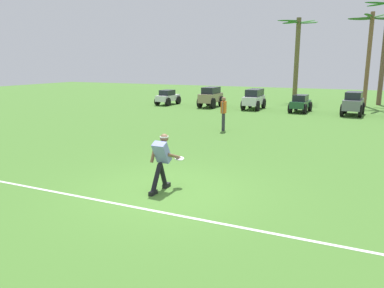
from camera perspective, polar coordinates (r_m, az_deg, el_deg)
ground_plane at (r=9.31m, az=-3.45°, el=-7.20°), size 80.00×80.00×0.00m
field_line_paint at (r=8.31m, az=-7.60°, el=-9.72°), size 24.44×0.13×0.01m
frisbee_thrower at (r=9.20m, az=-4.64°, el=-2.30°), size 0.49×1.12×1.40m
frisbee_in_flight at (r=9.56m, az=-1.96°, el=-2.20°), size 0.35×0.35×0.07m
teammate_near_sideline at (r=17.36m, az=4.83°, el=5.12°), size 0.24×0.50×1.56m
parked_car_slot_a at (r=28.24m, az=-3.72°, el=7.14°), size 1.16×2.23×1.10m
parked_car_slot_b at (r=26.74m, az=2.88°, el=7.25°), size 1.18×2.36×1.40m
parked_car_slot_c at (r=25.83m, az=9.43°, el=6.87°), size 1.16×2.41×1.34m
parked_car_slot_d at (r=24.94m, az=16.20°, el=6.00°), size 1.21×2.25×1.10m
parked_car_slot_e at (r=24.43m, az=23.36°, el=5.78°), size 1.30×2.41×1.40m
palm_tree_far_left at (r=31.95m, az=15.73°, el=13.27°), size 3.09×3.59×6.55m
palm_tree_left_of_centre at (r=29.91m, az=25.43°, el=13.13°), size 3.17×3.36×6.54m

